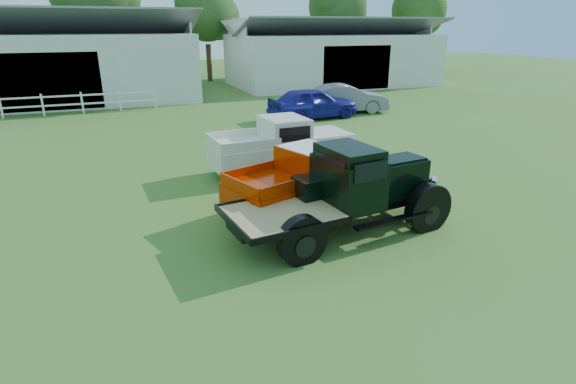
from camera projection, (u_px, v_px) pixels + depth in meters
name	position (u px, v px, depth m)	size (l,w,h in m)	color
ground	(299.00, 256.00, 9.73)	(120.00, 120.00, 0.00)	#4A6E24
shed_left	(47.00, 56.00, 29.12)	(18.80, 10.20, 5.60)	silver
shed_right	(331.00, 52.00, 37.16)	(16.80, 9.20, 5.20)	silver
fence_rail	(22.00, 106.00, 24.30)	(14.20, 0.16, 1.20)	white
tree_b	(93.00, 11.00, 36.09)	(6.90, 6.90, 11.50)	black
tree_c	(207.00, 28.00, 38.70)	(5.40, 5.40, 9.00)	black
tree_d	(337.00, 22.00, 43.79)	(6.00, 6.00, 10.00)	black
tree_e	(418.00, 25.00, 44.83)	(5.70, 5.70, 9.50)	black
vintage_flatbed	(344.00, 191.00, 10.51)	(5.35, 2.12, 2.12)	black
red_pickup	(308.00, 178.00, 12.07)	(4.69, 1.80, 1.71)	#B02300
white_pickup	(282.00, 145.00, 15.10)	(4.95, 1.92, 1.82)	silver
misc_car_blue	(313.00, 103.00, 23.83)	(1.94, 4.83, 1.65)	navy
misc_car_grey	(346.00, 99.00, 25.56)	(1.66, 4.76, 1.57)	slate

